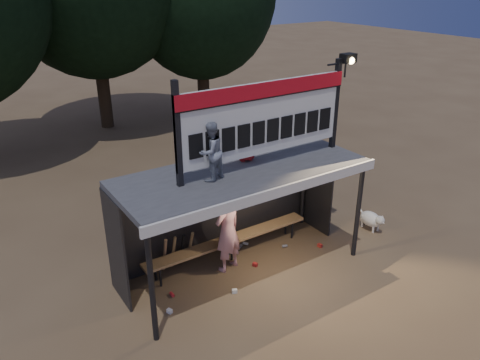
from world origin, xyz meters
name	(u,v)px	position (x,y,z in m)	size (l,w,h in m)	color
ground	(243,269)	(0.00, 0.00, 0.00)	(80.00, 80.00, 0.00)	#503C28
player	(228,230)	(-0.23, 0.22, 0.93)	(0.68, 0.44, 1.86)	silver
child_a	(211,152)	(-0.75, -0.08, 2.87)	(0.53, 0.42, 1.10)	gray
child_b	(246,139)	(0.33, 0.38, 2.77)	(0.44, 0.29, 0.90)	red
dugout_shelter	(236,187)	(0.00, 0.24, 1.85)	(5.10, 2.08, 2.32)	#3C3C3E
scoreboard_assembly	(267,115)	(0.56, -0.01, 3.32)	(4.10, 0.27, 1.99)	black
bench	(229,241)	(0.00, 0.55, 0.43)	(4.00, 0.35, 0.48)	olive
dog	(372,219)	(3.60, -0.33, 0.28)	(0.36, 0.81, 0.49)	#EDE4CE
bats	(178,250)	(-1.11, 0.82, 0.43)	(0.68, 0.35, 0.84)	#A0724B
litter	(244,266)	(0.06, 0.05, 0.04)	(3.99, 1.48, 0.08)	#AA251D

